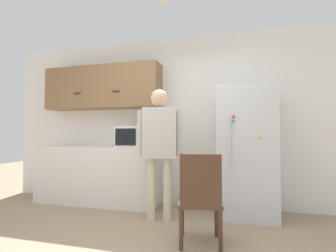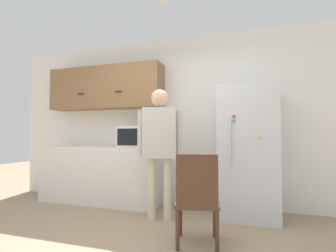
# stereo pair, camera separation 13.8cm
# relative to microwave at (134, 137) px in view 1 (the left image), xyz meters

# --- Properties ---
(back_wall) EXTENTS (6.00, 0.06, 2.70)m
(back_wall) POSITION_rel_microwave_xyz_m (0.54, 0.37, 0.27)
(back_wall) COLOR white
(back_wall) RESTS_ON ground_plane
(counter) EXTENTS (2.02, 0.60, 0.92)m
(counter) POSITION_rel_microwave_xyz_m (-0.65, 0.04, -0.62)
(counter) COLOR silver
(counter) RESTS_ON ground_plane
(upper_cabinets) EXTENTS (2.02, 0.39, 0.71)m
(upper_cabinets) POSITION_rel_microwave_xyz_m (-0.65, 0.16, 0.83)
(upper_cabinets) COLOR olive
(microwave) EXTENTS (0.47, 0.42, 0.32)m
(microwave) POSITION_rel_microwave_xyz_m (0.00, 0.00, 0.00)
(microwave) COLOR white
(microwave) RESTS_ON counter
(person) EXTENTS (0.57, 0.33, 1.71)m
(person) POSITION_rel_microwave_xyz_m (0.58, -0.49, -0.03)
(person) COLOR beige
(person) RESTS_ON ground_plane
(refrigerator) EXTENTS (0.76, 0.73, 1.76)m
(refrigerator) POSITION_rel_microwave_xyz_m (1.69, -0.01, -0.20)
(refrigerator) COLOR silver
(refrigerator) RESTS_ON ground_plane
(chair) EXTENTS (0.51, 0.51, 0.92)m
(chair) POSITION_rel_microwave_xyz_m (1.22, -1.17, -0.58)
(chair) COLOR #472D1E
(chair) RESTS_ON ground_plane
(ceiling_light) EXTENTS (0.11, 0.11, 0.01)m
(ceiling_light) POSITION_rel_microwave_xyz_m (0.75, -0.87, 1.60)
(ceiling_light) COLOR white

